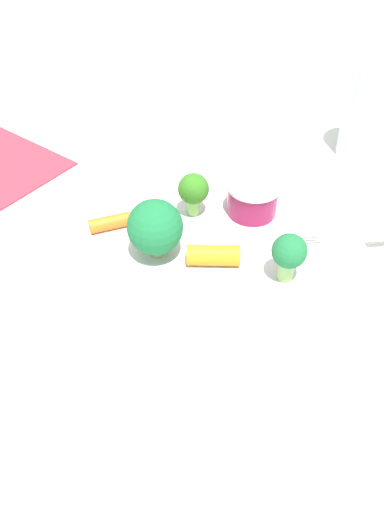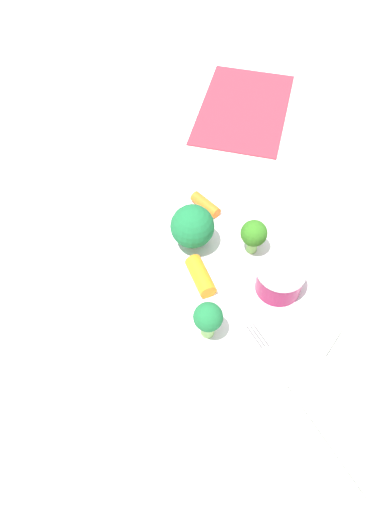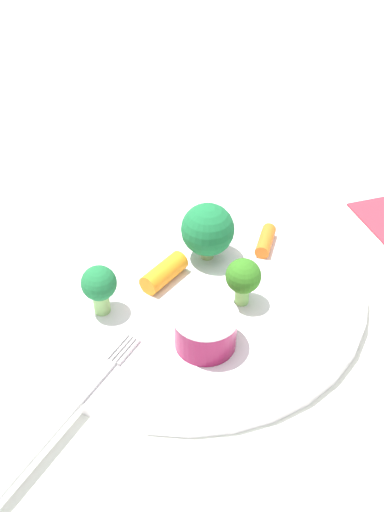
# 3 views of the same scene
# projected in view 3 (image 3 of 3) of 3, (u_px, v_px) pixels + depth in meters

# --- Properties ---
(ground_plane) EXTENTS (2.40, 2.40, 0.00)m
(ground_plane) POSITION_uv_depth(u_px,v_px,m) (188.00, 287.00, 0.50)
(ground_plane) COLOR silver
(plate) EXTENTS (0.30, 0.30, 0.01)m
(plate) POSITION_uv_depth(u_px,v_px,m) (188.00, 282.00, 0.50)
(plate) COLOR white
(plate) RESTS_ON ground_plane
(sauce_cup) EXTENTS (0.05, 0.05, 0.03)m
(sauce_cup) POSITION_uv_depth(u_px,v_px,m) (206.00, 329.00, 0.42)
(sauce_cup) COLOR maroon
(sauce_cup) RESTS_ON plate
(broccoli_floret_0) EXTENTS (0.03, 0.03, 0.04)m
(broccoli_floret_0) POSITION_uv_depth(u_px,v_px,m) (243.00, 278.00, 0.45)
(broccoli_floret_0) COLOR #83C65F
(broccoli_floret_0) RESTS_ON plate
(broccoli_floret_1) EXTENTS (0.05, 0.05, 0.05)m
(broccoli_floret_1) POSITION_uv_depth(u_px,v_px,m) (208.00, 230.00, 0.50)
(broccoli_floret_1) COLOR #8DAF68
(broccoli_floret_1) RESTS_ON plate
(broccoli_floret_2) EXTENTS (0.03, 0.03, 0.04)m
(broccoli_floret_2) POSITION_uv_depth(u_px,v_px,m) (99.00, 286.00, 0.44)
(broccoli_floret_2) COLOR #8EC46B
(broccoli_floret_2) RESTS_ON plate
(carrot_stick_0) EXTENTS (0.04, 0.03, 0.01)m
(carrot_stick_0) POSITION_uv_depth(u_px,v_px,m) (266.00, 241.00, 0.52)
(carrot_stick_0) COLOR orange
(carrot_stick_0) RESTS_ON plate
(carrot_stick_1) EXTENTS (0.05, 0.02, 0.02)m
(carrot_stick_1) POSITION_uv_depth(u_px,v_px,m) (164.00, 273.00, 0.48)
(carrot_stick_1) COLOR orange
(carrot_stick_1) RESTS_ON plate
(fork) EXTENTS (0.17, 0.05, 0.00)m
(fork) POSITION_uv_depth(u_px,v_px,m) (62.00, 420.00, 0.38)
(fork) COLOR #B3B0B0
(fork) RESTS_ON plate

